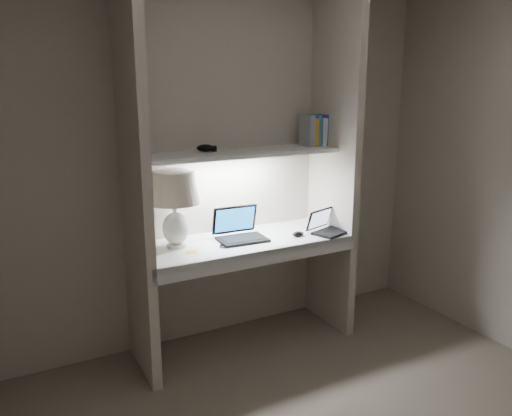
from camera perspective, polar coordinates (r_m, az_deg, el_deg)
back_wall at (r=3.55m, az=-3.35°, el=5.00°), size 3.20×0.01×2.50m
alcove_panel_left at (r=3.05m, az=-13.72°, el=3.19°), size 0.06×0.55×2.50m
alcove_panel_right at (r=3.68m, az=8.89°, el=5.19°), size 0.06×0.55×2.50m
desk at (r=3.42m, az=-1.30°, el=-3.93°), size 1.40×0.55×0.04m
desk_apron at (r=3.21m, az=0.80°, el=-5.69°), size 1.46×0.03×0.10m
shelf at (r=3.37m, az=-2.09°, el=6.27°), size 1.40×0.36×0.03m
strip_light at (r=3.37m, az=-2.09°, el=5.90°), size 0.60×0.04×0.02m
table_lamp at (r=3.21m, az=-9.31°, el=1.33°), size 0.34×0.34×0.50m
laptop_main at (r=3.41m, az=-1.90°, el=-2.73°), size 0.33×0.29×0.22m
laptop_netbook at (r=3.59m, az=8.11°, el=-2.20°), size 0.31×0.29×0.16m
speaker at (r=3.57m, az=-3.40°, el=-1.59°), size 0.12×0.10×0.15m
mouse at (r=3.49m, az=4.83°, el=-2.97°), size 0.10×0.07×0.03m
cable_coil at (r=3.30m, az=-3.18°, el=-4.11°), size 0.13×0.13×0.01m
sticky_note at (r=3.18m, az=-7.46°, el=-5.03°), size 0.08×0.08×0.00m
book_row at (r=3.70m, az=6.92°, el=8.74°), size 0.21×0.15×0.22m
shelf_box at (r=3.18m, az=-12.95°, el=6.89°), size 0.09×0.08×0.13m
shelf_gadget at (r=3.33m, az=-5.82°, el=6.84°), size 0.14×0.12×0.05m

